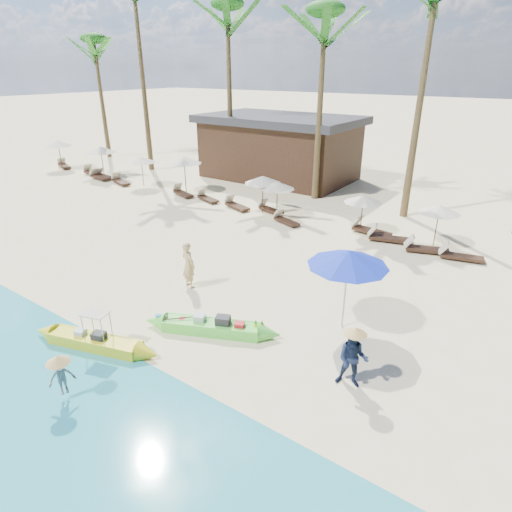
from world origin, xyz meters
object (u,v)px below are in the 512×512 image
Objects in this scene: tourist at (188,265)px; blue_umbrella at (348,258)px; yellow_canoe at (95,342)px; green_canoe at (211,327)px.

tourist is 0.68× the size of blue_umbrella.
yellow_canoe is at bearing 107.79° from tourist.
tourist is at bearing -172.23° from blue_umbrella.
green_canoe is 3.22m from tourist.
yellow_canoe is 1.72× the size of blue_umbrella.
blue_umbrella reaches higher than tourist.
blue_umbrella reaches higher than green_canoe.
yellow_canoe is 7.63m from blue_umbrella.
tourist reaches higher than yellow_canoe.
green_canoe is 1.73× the size of blue_umbrella.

